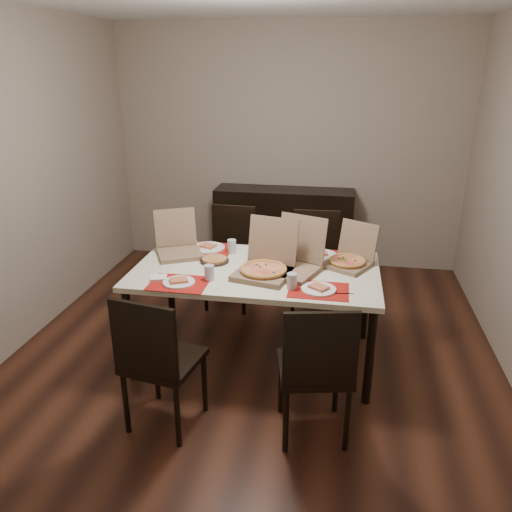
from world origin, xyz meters
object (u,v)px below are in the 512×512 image
object	(u,v)px
soda_bottle	(165,233)
dining_table	(256,277)
dip_bowl	(280,258)
chair_near_right	(316,367)
chair_far_right	(315,258)
chair_near_left	(157,358)
pizza_box_center	(265,267)
chair_far_left	(231,252)
sideboard	(284,229)

from	to	relation	value
soda_bottle	dining_table	bearing A→B (deg)	-22.89
dip_bowl	chair_near_right	bearing A→B (deg)	-71.59
chair_far_right	soda_bottle	bearing A→B (deg)	-155.17
chair_far_right	chair_near_left	bearing A→B (deg)	-114.34
chair_near_left	soda_bottle	world-z (taller)	soda_bottle
chair_near_left	pizza_box_center	size ratio (longest dim) A/B	1.90
chair_far_left	soda_bottle	distance (m)	0.81
chair_near_left	pizza_box_center	distance (m)	1.03
chair_near_right	dip_bowl	size ratio (longest dim) A/B	6.86
dip_bowl	chair_near_left	bearing A→B (deg)	-117.82
sideboard	pizza_box_center	distance (m)	2.03
dining_table	chair_far_right	xyz separation A→B (m)	(0.39, 0.91, -0.17)
chair_far_right	soda_bottle	distance (m)	1.38
pizza_box_center	soda_bottle	world-z (taller)	pizza_box_center
chair_near_right	soda_bottle	bearing A→B (deg)	137.96
chair_near_right	pizza_box_center	size ratio (longest dim) A/B	1.90
dining_table	pizza_box_center	size ratio (longest dim) A/B	3.68
chair_far_right	pizza_box_center	world-z (taller)	pizza_box_center
chair_far_right	sideboard	bearing A→B (deg)	112.44
dining_table	chair_near_right	size ratio (longest dim) A/B	1.94
chair_far_left	pizza_box_center	distance (m)	1.18
chair_near_left	soda_bottle	distance (m)	1.38
soda_bottle	chair_near_right	bearing A→B (deg)	-42.04
sideboard	chair_near_right	distance (m)	2.80
chair_near_left	dining_table	bearing A→B (deg)	64.42
dip_bowl	soda_bottle	xyz separation A→B (m)	(-0.98, 0.14, 0.10)
chair_far_left	pizza_box_center	size ratio (longest dim) A/B	1.90
dining_table	pizza_box_center	world-z (taller)	pizza_box_center
chair_far_right	soda_bottle	xyz separation A→B (m)	(-1.21, -0.56, 0.36)
chair_near_right	soda_bottle	world-z (taller)	soda_bottle
chair_near_right	dip_bowl	distance (m)	1.14
sideboard	soda_bottle	bearing A→B (deg)	-117.34
chair_far_left	soda_bottle	bearing A→B (deg)	-125.54
pizza_box_center	soda_bottle	size ratio (longest dim) A/B	1.76
chair_near_right	pizza_box_center	bearing A→B (deg)	119.22
dining_table	chair_far_right	size ratio (longest dim) A/B	1.94
dining_table	chair_near_left	bearing A→B (deg)	-115.58
chair_near_left	soda_bottle	xyz separation A→B (m)	(-0.38, 1.27, 0.36)
dining_table	chair_far_left	size ratio (longest dim) A/B	1.94
sideboard	chair_near_left	bearing A→B (deg)	-98.45
dining_table	dip_bowl	world-z (taller)	dip_bowl
sideboard	pizza_box_center	xyz separation A→B (m)	(0.10, -2.00, 0.36)
chair_near_left	chair_near_right	xyz separation A→B (m)	(0.95, 0.07, 0.00)
chair_far_left	chair_near_left	bearing A→B (deg)	-91.19
dining_table	soda_bottle	world-z (taller)	soda_bottle
pizza_box_center	sideboard	bearing A→B (deg)	93.01
chair_near_left	chair_far_right	distance (m)	2.01
chair_near_right	chair_far_left	world-z (taller)	same
chair_far_left	soda_bottle	size ratio (longest dim) A/B	3.35
sideboard	dining_table	distance (m)	1.92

